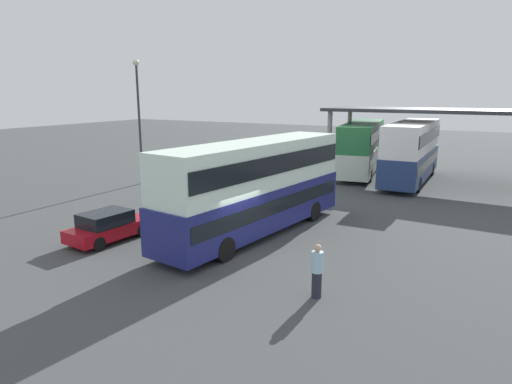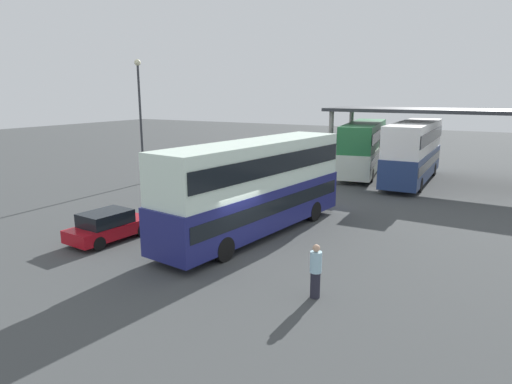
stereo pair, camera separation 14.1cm
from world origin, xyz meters
name	(u,v)px [view 2 (the right image)]	position (x,y,z in m)	size (l,w,h in m)	color
ground_plane	(233,253)	(0.00, 0.00, 0.00)	(140.00, 140.00, 0.00)	#414444
double_decker_main	(256,184)	(-0.44, 2.77, 2.37)	(3.90, 11.66, 4.33)	navy
parked_hatchback	(109,226)	(-5.71, -1.26, 0.67)	(1.97, 3.90, 1.35)	#A90D17
double_decker_near_canopy	(364,146)	(-0.62, 21.01, 2.26)	(4.08, 11.55, 4.11)	silver
double_decker_mid_row	(413,150)	(3.56, 19.17, 2.40)	(2.63, 11.12, 4.38)	navy
depot_canopy	(492,115)	(8.38, 20.43, 4.97)	(23.26, 6.76, 5.29)	#33353A
lamppost_tall	(140,108)	(-13.38, 9.21, 5.39)	(0.44, 0.44, 8.69)	#33353A
pedestrian_waiting	(316,271)	(4.45, -2.12, 0.90)	(0.38, 0.38, 1.79)	#262633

